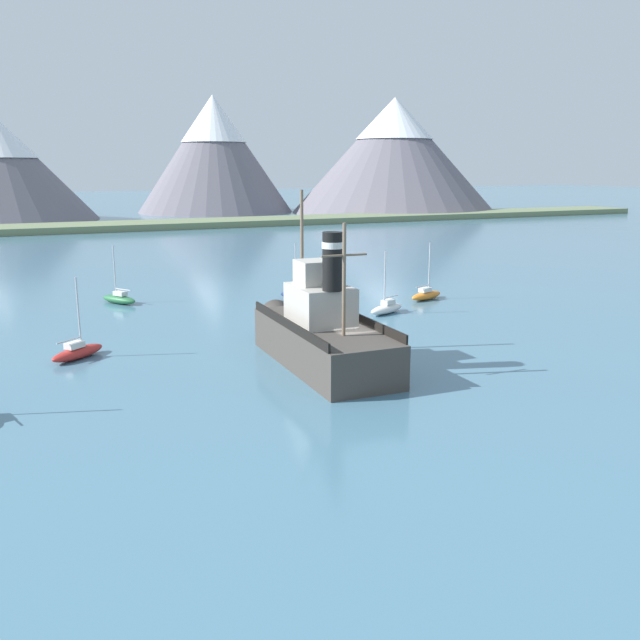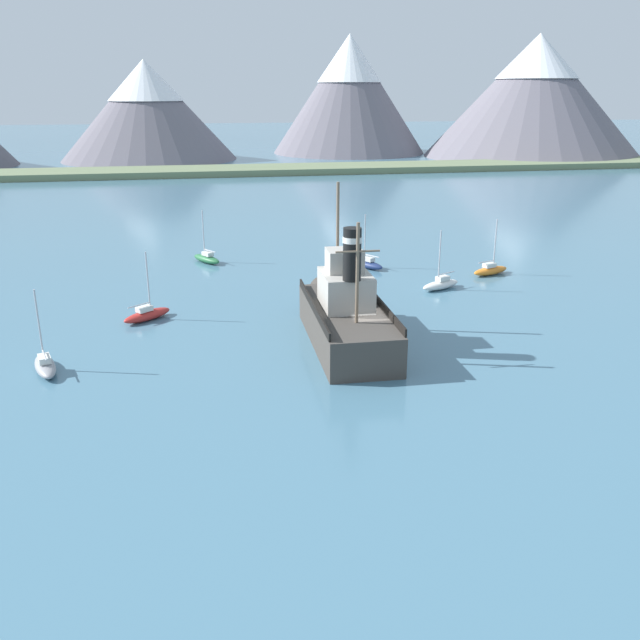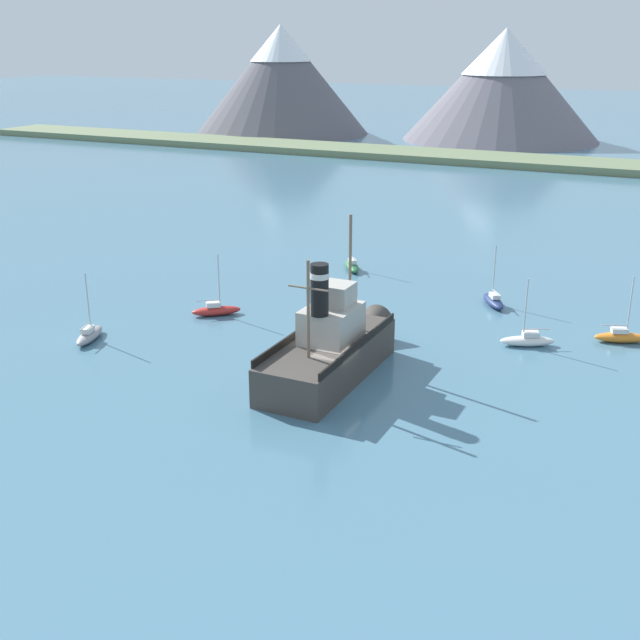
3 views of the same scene
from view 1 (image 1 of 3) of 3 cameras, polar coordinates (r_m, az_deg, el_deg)
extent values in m
plane|color=#477289|center=(38.49, 2.78, -4.18)|extent=(600.00, 600.00, 0.00)
cone|color=slate|center=(175.29, -8.89, 13.62)|extent=(38.43, 38.43, 28.37)
cone|color=white|center=(175.64, -8.99, 16.41)|extent=(16.18, 16.18, 11.38)
cone|color=slate|center=(173.38, 6.24, 13.59)|extent=(50.64, 50.64, 27.65)
cone|color=white|center=(173.74, 6.32, 16.53)|extent=(19.14, 19.14, 9.96)
cube|color=#6B7A56|center=(129.82, -16.61, 7.58)|extent=(240.00, 12.00, 1.20)
cube|color=#423D38|center=(38.87, 0.30, -2.15)|extent=(4.57, 12.06, 2.40)
cone|color=#423D38|center=(45.38, -3.30, 0.01)|extent=(2.39, 2.43, 2.35)
cube|color=#B2ADA3|center=(38.79, 0.01, 1.31)|extent=(3.06, 4.04, 2.20)
cube|color=#B2ADA3|center=(38.93, -0.28, 4.04)|extent=(2.23, 2.03, 1.40)
cylinder|color=black|center=(36.80, 1.05, 4.94)|extent=(1.10, 1.10, 3.20)
cylinder|color=silver|center=(36.69, 1.06, 6.33)|extent=(1.16, 1.16, 0.35)
cylinder|color=#75604C|center=(40.92, -1.53, 5.67)|extent=(0.20, 0.20, 7.50)
cylinder|color=#75604C|center=(35.57, 2.04, 3.36)|extent=(0.20, 0.20, 6.00)
cylinder|color=#75604C|center=(35.38, 2.05, 5.47)|extent=(2.60, 0.16, 0.12)
cube|color=black|center=(37.74, -2.70, -0.35)|extent=(0.29, 11.40, 0.50)
cube|color=black|center=(39.41, 3.18, 0.21)|extent=(0.29, 11.40, 0.50)
ellipsoid|color=navy|center=(58.23, -1.81, 2.03)|extent=(2.94, 3.81, 0.70)
cube|color=silver|center=(58.01, -1.66, 2.52)|extent=(1.12, 1.27, 0.36)
cylinder|color=#B7B7BC|center=(57.99, -2.07, 4.44)|extent=(0.10, 0.10, 4.20)
cylinder|color=#B7B7BC|center=(57.72, -1.34, 2.84)|extent=(1.02, 1.57, 0.08)
ellipsoid|color=white|center=(53.17, 5.62, 0.93)|extent=(3.91, 2.60, 0.70)
cube|color=silver|center=(53.22, 5.76, 1.52)|extent=(1.27, 1.04, 0.36)
cylinder|color=#B7B7BC|center=(52.48, 5.49, 3.50)|extent=(0.10, 0.10, 4.20)
cylinder|color=#B7B7BC|center=(53.47, 6.02, 1.98)|extent=(1.67, 0.83, 0.08)
ellipsoid|color=#B22823|center=(43.03, -19.72, -2.62)|extent=(3.66, 3.23, 0.70)
cube|color=silver|center=(42.77, -19.97, -1.99)|extent=(1.26, 1.19, 0.36)
cylinder|color=#B7B7BC|center=(42.67, -19.68, 0.65)|extent=(0.10, 0.10, 4.20)
cylinder|color=#B7B7BC|center=(42.42, -20.41, -1.63)|extent=(1.46, 1.19, 0.08)
ellipsoid|color=#286B3D|center=(59.19, -16.58, 1.67)|extent=(2.99, 3.79, 0.70)
cube|color=silver|center=(58.94, -16.48, 2.16)|extent=(1.14, 1.27, 0.36)
cylinder|color=#B7B7BC|center=(59.01, -16.92, 4.04)|extent=(0.10, 0.10, 4.20)
cylinder|color=#B7B7BC|center=(58.57, -16.25, 2.48)|extent=(1.05, 1.55, 0.08)
ellipsoid|color=orange|center=(59.15, 8.94, 2.05)|extent=(3.94, 2.39, 0.70)
cube|color=silver|center=(58.90, 8.84, 2.53)|extent=(1.26, 0.99, 0.36)
cylinder|color=#B7B7BC|center=(58.99, 9.19, 4.42)|extent=(0.10, 0.10, 4.20)
cylinder|color=#B7B7BC|center=(58.51, 8.62, 2.84)|extent=(1.71, 0.72, 0.08)
camera|label=2|loc=(9.35, 112.26, 23.27)|focal=38.00mm
camera|label=3|loc=(36.93, 83.06, 16.62)|focal=45.00mm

